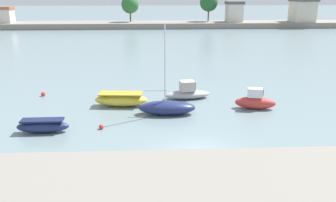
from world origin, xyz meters
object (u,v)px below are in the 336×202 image
Objects in this scene: moored_boat_0 at (43,126)px; moored_boat_2 at (167,107)px; mooring_buoy_2 at (193,87)px; mooring_buoy_1 at (43,94)px; moored_boat_1 at (121,100)px; mooring_buoy_0 at (101,127)px; moored_boat_3 at (187,93)px; moored_boat_4 at (255,101)px.

moored_boat_2 is (8.68, 3.28, 0.11)m from moored_boat_0.
mooring_buoy_1 is at bearing -172.43° from mooring_buoy_2.
moored_boat_0 is at bearing -126.29° from moored_boat_1.
mooring_buoy_0 is 1.21× the size of mooring_buoy_2.
moored_boat_2 is 4.59m from moored_boat_3.
mooring_buoy_2 is at bearing 71.50° from moored_boat_2.
moored_boat_2 reaches higher than mooring_buoy_0.
mooring_buoy_2 is (2.90, 7.44, -0.42)m from moored_boat_2.
moored_boat_4 is 7.83m from mooring_buoy_2.
moored_boat_2 is 1.64× the size of moored_boat_3.
mooring_buoy_2 is (11.58, 10.72, -0.31)m from moored_boat_0.
moored_boat_1 is at bearing -175.18° from moored_boat_4.
moored_boat_4 is at bearing 10.53° from moored_boat_2.
moored_boat_3 is 1.24× the size of moored_boat_4.
moored_boat_4 is 8.77× the size of mooring_buoy_1.
moored_boat_0 is 13.02m from moored_boat_3.
moored_boat_0 is at bearing -74.37° from mooring_buoy_1.
moored_boat_2 is 24.98× the size of mooring_buoy_2.
mooring_buoy_2 is (7.66, 10.32, -0.03)m from mooring_buoy_0.
mooring_buoy_1 is at bearing 161.45° from moored_boat_1.
moored_boat_4 reaches higher than moored_boat_1.
moored_boat_1 is 8.41m from mooring_buoy_2.
mooring_buoy_0 is 12.85m from mooring_buoy_2.
moored_boat_0 is 1.03× the size of moored_boat_4.
moored_boat_3 is 13.28m from mooring_buoy_1.
moored_boat_2 is (3.74, -2.30, 0.01)m from moored_boat_1.
moored_boat_0 is 9.06× the size of mooring_buoy_1.
moored_boat_4 is (11.06, -1.30, 0.08)m from moored_boat_1.
moored_boat_4 is at bearing -13.91° from mooring_buoy_1.
moored_boat_4 reaches higher than mooring_buoy_1.
mooring_buoy_1 reaches higher than mooring_buoy_0.
moored_boat_0 is 16.56m from moored_boat_4.
mooring_buoy_0 is at bearing 5.21° from moored_boat_0.
moored_boat_2 is at bearing -26.29° from moored_boat_1.
moored_boat_3 is 12.57× the size of mooring_buoy_0.
moored_boat_0 is at bearing -174.20° from mooring_buoy_0.
moored_boat_4 reaches higher than moored_boat_0.
moored_boat_0 is 9.28m from moored_boat_2.
mooring_buoy_1 is at bearing 156.27° from moored_boat_2.
moored_boat_0 is 0.51× the size of moored_boat_2.
mooring_buoy_1 is at bearing 165.82° from moored_boat_3.
mooring_buoy_1 is (-18.47, 4.58, -0.43)m from moored_boat_4.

